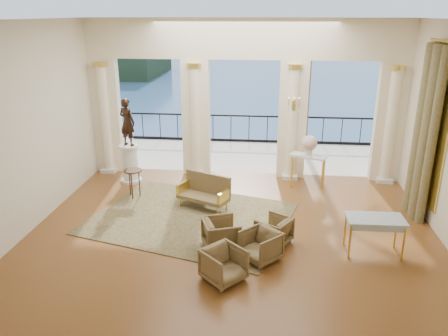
# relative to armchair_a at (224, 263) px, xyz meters

# --- Properties ---
(floor) EXTENTS (9.00, 9.00, 0.00)m
(floor) POSITION_rel_armchair_a_xyz_m (-0.00, 1.75, -0.34)
(floor) COLOR #492C0C
(floor) RESTS_ON ground
(room_walls) EXTENTS (9.00, 9.00, 9.00)m
(room_walls) POSITION_rel_armchair_a_xyz_m (-0.00, 0.63, 2.53)
(room_walls) COLOR beige
(room_walls) RESTS_ON ground
(arcade) EXTENTS (9.00, 0.56, 4.50)m
(arcade) POSITION_rel_armchair_a_xyz_m (-0.00, 5.57, 2.24)
(arcade) COLOR #FCECC8
(arcade) RESTS_ON ground
(terrace) EXTENTS (10.00, 3.60, 0.10)m
(terrace) POSITION_rel_armchair_a_xyz_m (-0.00, 7.55, -0.39)
(terrace) COLOR beige
(terrace) RESTS_ON ground
(balustrade) EXTENTS (9.00, 0.06, 1.03)m
(balustrade) POSITION_rel_armchair_a_xyz_m (-0.00, 9.15, 0.06)
(balustrade) COLOR black
(balustrade) RESTS_ON terrace
(palm_tree) EXTENTS (2.00, 2.00, 4.50)m
(palm_tree) POSITION_rel_armchair_a_xyz_m (2.00, 8.35, 3.75)
(palm_tree) COLOR #4C3823
(palm_tree) RESTS_ON terrace
(headland) EXTENTS (22.00, 18.00, 6.00)m
(headland) POSITION_rel_armchair_a_xyz_m (-30.00, 71.75, -3.34)
(headland) COLOR black
(headland) RESTS_ON sea
(sea) EXTENTS (160.00, 160.00, 0.00)m
(sea) POSITION_rel_armchair_a_xyz_m (-0.00, 61.75, -6.34)
(sea) COLOR #315998
(sea) RESTS_ON ground
(curtain) EXTENTS (0.33, 1.40, 4.09)m
(curtain) POSITION_rel_armchair_a_xyz_m (4.28, 3.25, 1.67)
(curtain) COLOR brown
(curtain) RESTS_ON ground
(window_frame) EXTENTS (0.04, 1.60, 3.40)m
(window_frame) POSITION_rel_armchair_a_xyz_m (4.47, 3.25, 1.76)
(window_frame) COLOR gold
(window_frame) RESTS_ON room_walls
(wall_sconce) EXTENTS (0.30, 0.11, 0.33)m
(wall_sconce) POSITION_rel_armchair_a_xyz_m (1.40, 5.25, 1.88)
(wall_sconce) COLOR gold
(wall_sconce) RESTS_ON arcade
(rug) EXTENTS (5.21, 4.52, 0.02)m
(rug) POSITION_rel_armchair_a_xyz_m (-1.05, 2.45, -0.33)
(rug) COLOR #31381B
(rug) RESTS_ON ground
(armchair_a) EXTENTS (0.92, 0.92, 0.69)m
(armchair_a) POSITION_rel_armchair_a_xyz_m (0.00, 0.00, 0.00)
(armchair_a) COLOR #493A22
(armchair_a) RESTS_ON ground
(armchair_b) EXTENTS (0.90, 0.90, 0.68)m
(armchair_b) POSITION_rel_armchair_a_xyz_m (0.64, 0.77, -0.01)
(armchair_b) COLOR #493A22
(armchair_b) RESTS_ON ground
(armchair_c) EXTENTS (0.83, 0.84, 0.65)m
(armchair_c) POSITION_rel_armchair_a_xyz_m (0.90, 1.46, -0.02)
(armchair_c) COLOR #493A22
(armchair_c) RESTS_ON ground
(armchair_d) EXTENTS (0.85, 0.88, 0.72)m
(armchair_d) POSITION_rel_armchair_a_xyz_m (-0.17, 1.12, 0.01)
(armchair_d) COLOR #493A22
(armchair_d) RESTS_ON ground
(settee) EXTENTS (1.39, 1.02, 0.85)m
(settee) POSITION_rel_armchair_a_xyz_m (-0.80, 3.13, 0.08)
(settee) COLOR #493A22
(settee) RESTS_ON ground
(game_table) EXTENTS (1.14, 0.64, 0.78)m
(game_table) POSITION_rel_armchair_a_xyz_m (2.90, 1.28, 0.35)
(game_table) COLOR #95B3C0
(game_table) RESTS_ON ground
(pedestal) EXTENTS (0.60, 0.60, 1.10)m
(pedestal) POSITION_rel_armchair_a_xyz_m (-3.18, 4.65, 0.18)
(pedestal) COLOR silver
(pedestal) RESTS_ON ground
(statue) EXTENTS (0.57, 0.48, 1.33)m
(statue) POSITION_rel_armchair_a_xyz_m (-3.18, 4.65, 1.42)
(statue) COLOR black
(statue) RESTS_ON pedestal
(console_table) EXTENTS (1.04, 0.73, 0.93)m
(console_table) POSITION_rel_armchair_a_xyz_m (1.85, 4.80, 0.42)
(console_table) COLOR silver
(console_table) RESTS_ON ground
(urn) EXTENTS (0.42, 0.42, 0.55)m
(urn) POSITION_rel_armchair_a_xyz_m (1.85, 4.80, 0.90)
(urn) COLOR silver
(urn) RESTS_ON console_table
(side_table) EXTENTS (0.47, 0.47, 0.77)m
(side_table) POSITION_rel_armchair_a_xyz_m (-2.76, 3.55, 0.31)
(side_table) COLOR black
(side_table) RESTS_ON ground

